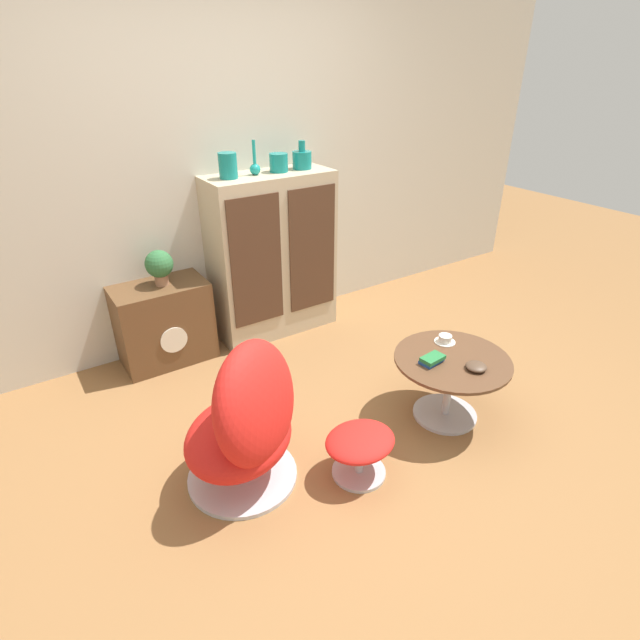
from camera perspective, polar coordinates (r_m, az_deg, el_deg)
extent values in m
plane|color=olive|center=(2.90, 4.19, -14.28)|extent=(12.00, 12.00, 0.00)
cube|color=beige|center=(3.69, -12.11, 17.34)|extent=(6.40, 0.06, 2.60)
cube|color=tan|center=(3.80, -5.46, 7.32)|extent=(0.93, 0.38, 1.22)
cube|color=#472D1E|center=(3.52, -7.26, 6.53)|extent=(0.39, 0.01, 0.93)
cube|color=#472D1E|center=(3.73, -0.88, 8.02)|extent=(0.39, 0.01, 0.93)
cube|color=brown|center=(3.66, -17.38, -0.35)|extent=(0.63, 0.36, 0.58)
cylinder|color=beige|center=(3.52, -16.34, -2.21)|extent=(0.19, 0.01, 0.19)
cylinder|color=#B7B7BC|center=(2.75, -8.81, -17.10)|extent=(0.56, 0.56, 0.02)
cylinder|color=#B7B7BC|center=(2.71, -8.91, -16.11)|extent=(0.06, 0.06, 0.11)
ellipsoid|color=red|center=(2.57, -9.24, -12.96)|extent=(0.78, 0.76, 0.28)
ellipsoid|color=red|center=(2.38, -7.33, -9.35)|extent=(0.71, 0.65, 0.64)
cylinder|color=#B7B7BC|center=(2.75, 4.44, -16.89)|extent=(0.28, 0.28, 0.02)
cylinder|color=#B7B7BC|center=(2.69, 4.51, -15.58)|extent=(0.04, 0.04, 0.15)
ellipsoid|color=red|center=(2.61, 4.61, -13.64)|extent=(0.37, 0.32, 0.09)
cylinder|color=#B7B7BC|center=(3.19, 14.04, -10.35)|extent=(0.38, 0.38, 0.02)
cylinder|color=#B7B7BC|center=(3.08, 14.46, -7.48)|extent=(0.04, 0.04, 0.37)
cylinder|color=brown|center=(2.97, 14.90, -4.42)|extent=(0.67, 0.67, 0.02)
cylinder|color=#147A75|center=(3.49, -10.48, 16.96)|extent=(0.12, 0.12, 0.17)
ellipsoid|color=teal|center=(3.58, -7.43, 16.70)|extent=(0.07, 0.07, 0.07)
cylinder|color=teal|center=(3.56, -7.55, 18.47)|extent=(0.02, 0.02, 0.16)
cylinder|color=#147A75|center=(3.66, -4.75, 17.49)|extent=(0.13, 0.13, 0.13)
cylinder|color=#147A75|center=(3.76, -2.07, 17.80)|extent=(0.14, 0.14, 0.12)
cylinder|color=#147A75|center=(3.74, -2.10, 19.27)|extent=(0.05, 0.05, 0.07)
cylinder|color=#996B4C|center=(3.53, -17.65, 4.42)|extent=(0.09, 0.09, 0.07)
sphere|color=#2D6638|center=(3.49, -17.91, 6.13)|extent=(0.18, 0.18, 0.18)
cylinder|color=silver|center=(3.12, 14.06, -2.43)|extent=(0.13, 0.13, 0.01)
cylinder|color=silver|center=(3.11, 14.11, -2.10)|extent=(0.08, 0.08, 0.05)
cube|color=#1E478C|center=(2.90, 12.61, -4.57)|extent=(0.15, 0.10, 0.02)
cube|color=#237038|center=(2.88, 12.76, -4.28)|extent=(0.14, 0.10, 0.02)
ellipsoid|color=#4C3828|center=(2.90, 17.42, -5.09)|extent=(0.12, 0.12, 0.04)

